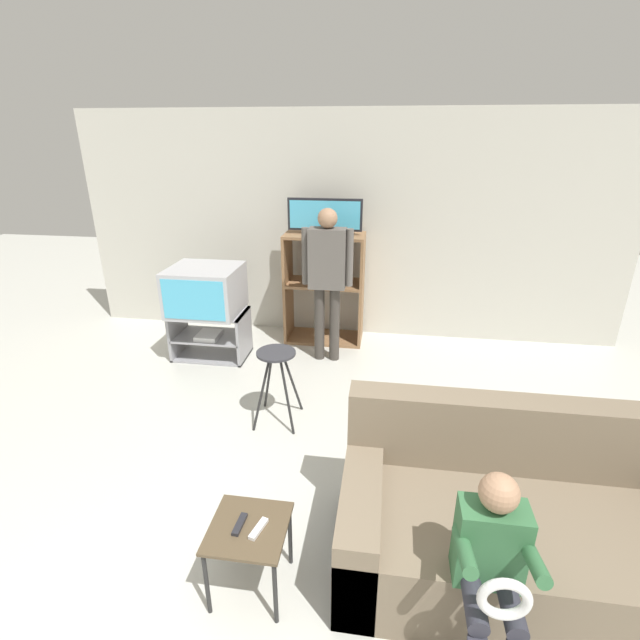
{
  "coord_description": "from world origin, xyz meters",
  "views": [
    {
      "loc": [
        0.49,
        -1.2,
        2.33
      ],
      "look_at": [
        -0.03,
        2.3,
        0.9
      ],
      "focal_mm": 26.0,
      "sensor_mm": 36.0,
      "label": 1
    }
  ],
  "objects_px": {
    "television_flat": "(325,218)",
    "folding_stool": "(277,366)",
    "tv_stand": "(211,334)",
    "person_standing_adult": "(327,271)",
    "couch": "(517,526)",
    "person_seated_child": "(492,565)",
    "snack_table": "(249,535)",
    "remote_control_black": "(240,524)",
    "media_shelf": "(324,288)",
    "television_main": "(205,290)",
    "remote_control_white": "(258,529)"
  },
  "relations": [
    {
      "from": "television_flat",
      "to": "folding_stool",
      "type": "bearing_deg",
      "value": -95.33
    },
    {
      "from": "tv_stand",
      "to": "person_standing_adult",
      "type": "distance_m",
      "value": 1.49
    },
    {
      "from": "couch",
      "to": "person_seated_child",
      "type": "xyz_separation_m",
      "value": [
        -0.28,
        -0.56,
        0.31
      ]
    },
    {
      "from": "snack_table",
      "to": "remote_control_black",
      "type": "xyz_separation_m",
      "value": [
        -0.04,
        -0.0,
        0.07
      ]
    },
    {
      "from": "media_shelf",
      "to": "television_flat",
      "type": "xyz_separation_m",
      "value": [
        0.0,
        -0.02,
        0.82
      ]
    },
    {
      "from": "tv_stand",
      "to": "television_flat",
      "type": "bearing_deg",
      "value": 27.9
    },
    {
      "from": "folding_stool",
      "to": "snack_table",
      "type": "relative_size",
      "value": 1.53
    },
    {
      "from": "television_flat",
      "to": "person_seated_child",
      "type": "xyz_separation_m",
      "value": [
        1.22,
        -3.55,
        -0.87
      ]
    },
    {
      "from": "couch",
      "to": "snack_table",
      "type": "bearing_deg",
      "value": -166.37
    },
    {
      "from": "television_main",
      "to": "media_shelf",
      "type": "xyz_separation_m",
      "value": [
        1.19,
        0.65,
        -0.12
      ]
    },
    {
      "from": "remote_control_black",
      "to": "tv_stand",
      "type": "bearing_deg",
      "value": 117.51
    },
    {
      "from": "media_shelf",
      "to": "folding_stool",
      "type": "bearing_deg",
      "value": -95.13
    },
    {
      "from": "media_shelf",
      "to": "person_standing_adult",
      "type": "height_order",
      "value": "person_standing_adult"
    },
    {
      "from": "folding_stool",
      "to": "remote_control_black",
      "type": "distance_m",
      "value": 1.61
    },
    {
      "from": "tv_stand",
      "to": "couch",
      "type": "xyz_separation_m",
      "value": [
        2.69,
        -2.36,
        0.04
      ]
    },
    {
      "from": "television_main",
      "to": "tv_stand",
      "type": "bearing_deg",
      "value": 16.41
    },
    {
      "from": "media_shelf",
      "to": "folding_stool",
      "type": "xyz_separation_m",
      "value": [
        -0.16,
        -1.76,
        -0.13
      ]
    },
    {
      "from": "television_flat",
      "to": "folding_stool",
      "type": "xyz_separation_m",
      "value": [
        -0.16,
        -1.75,
        -0.95
      ]
    },
    {
      "from": "tv_stand",
      "to": "person_seated_child",
      "type": "height_order",
      "value": "person_seated_child"
    },
    {
      "from": "snack_table",
      "to": "couch",
      "type": "bearing_deg",
      "value": 13.63
    },
    {
      "from": "couch",
      "to": "television_main",
      "type": "bearing_deg",
      "value": 138.88
    },
    {
      "from": "person_seated_child",
      "to": "couch",
      "type": "bearing_deg",
      "value": 63.29
    },
    {
      "from": "media_shelf",
      "to": "person_standing_adult",
      "type": "xyz_separation_m",
      "value": [
        0.1,
        -0.52,
        0.35
      ]
    },
    {
      "from": "snack_table",
      "to": "person_standing_adult",
      "type": "height_order",
      "value": "person_standing_adult"
    },
    {
      "from": "television_main",
      "to": "person_standing_adult",
      "type": "bearing_deg",
      "value": 5.63
    },
    {
      "from": "remote_control_white",
      "to": "person_standing_adult",
      "type": "relative_size",
      "value": 0.09
    },
    {
      "from": "television_main",
      "to": "couch",
      "type": "xyz_separation_m",
      "value": [
        2.7,
        -2.36,
        -0.48
      ]
    },
    {
      "from": "media_shelf",
      "to": "tv_stand",
      "type": "bearing_deg",
      "value": -151.39
    },
    {
      "from": "couch",
      "to": "person_seated_child",
      "type": "height_order",
      "value": "person_seated_child"
    },
    {
      "from": "television_main",
      "to": "folding_stool",
      "type": "relative_size",
      "value": 1.1
    },
    {
      "from": "television_flat",
      "to": "television_main",
      "type": "bearing_deg",
      "value": -152.19
    },
    {
      "from": "tv_stand",
      "to": "folding_stool",
      "type": "distance_m",
      "value": 1.54
    },
    {
      "from": "remote_control_black",
      "to": "snack_table",
      "type": "bearing_deg",
      "value": 6.05
    },
    {
      "from": "media_shelf",
      "to": "snack_table",
      "type": "bearing_deg",
      "value": -88.83
    },
    {
      "from": "person_seated_child",
      "to": "television_flat",
      "type": "bearing_deg",
      "value": 109.01
    },
    {
      "from": "person_standing_adult",
      "to": "remote_control_white",
      "type": "bearing_deg",
      "value": -89.47
    },
    {
      "from": "tv_stand",
      "to": "media_shelf",
      "type": "bearing_deg",
      "value": 28.61
    },
    {
      "from": "media_shelf",
      "to": "folding_stool",
      "type": "height_order",
      "value": "media_shelf"
    },
    {
      "from": "tv_stand",
      "to": "person_standing_adult",
      "type": "height_order",
      "value": "person_standing_adult"
    },
    {
      "from": "remote_control_white",
      "to": "person_standing_adult",
      "type": "xyz_separation_m",
      "value": [
        -0.03,
        2.85,
        0.56
      ]
    },
    {
      "from": "tv_stand",
      "to": "remote_control_black",
      "type": "relative_size",
      "value": 5.57
    },
    {
      "from": "television_flat",
      "to": "snack_table",
      "type": "bearing_deg",
      "value": -88.91
    },
    {
      "from": "remote_control_black",
      "to": "couch",
      "type": "relative_size",
      "value": 0.07
    },
    {
      "from": "television_flat",
      "to": "couch",
      "type": "distance_m",
      "value": 3.55
    },
    {
      "from": "couch",
      "to": "media_shelf",
      "type": "bearing_deg",
      "value": 116.68
    },
    {
      "from": "media_shelf",
      "to": "couch",
      "type": "xyz_separation_m",
      "value": [
        1.51,
        -3.01,
        -0.36
      ]
    },
    {
      "from": "tv_stand",
      "to": "remote_control_white",
      "type": "xyz_separation_m",
      "value": [
        1.31,
        -2.73,
        0.18
      ]
    },
    {
      "from": "television_flat",
      "to": "person_standing_adult",
      "type": "height_order",
      "value": "television_flat"
    },
    {
      "from": "remote_control_white",
      "to": "couch",
      "type": "xyz_separation_m",
      "value": [
        1.38,
        0.37,
        -0.14
      ]
    },
    {
      "from": "couch",
      "to": "person_seated_child",
      "type": "bearing_deg",
      "value": -116.71
    }
  ]
}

